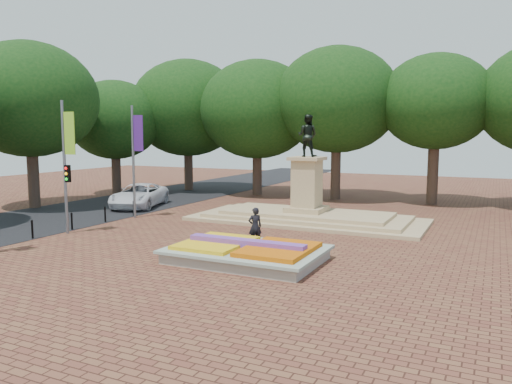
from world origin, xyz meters
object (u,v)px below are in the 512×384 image
(flower_bed, at_px, (247,252))
(van, at_px, (139,195))
(pedestrian, at_px, (255,226))
(monument, at_px, (307,207))

(flower_bed, xyz_separation_m, van, (-13.93, 10.30, 0.46))
(pedestrian, bearing_deg, flower_bed, 66.48)
(van, bearing_deg, monument, -19.61)
(monument, bearing_deg, van, 178.68)
(flower_bed, bearing_deg, monument, 95.87)
(pedestrian, bearing_deg, van, -73.03)
(van, bearing_deg, pedestrian, -48.41)
(flower_bed, height_order, pedestrian, pedestrian)
(flower_bed, relative_size, pedestrian, 3.45)
(van, xyz_separation_m, pedestrian, (12.95, -7.51, 0.07))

